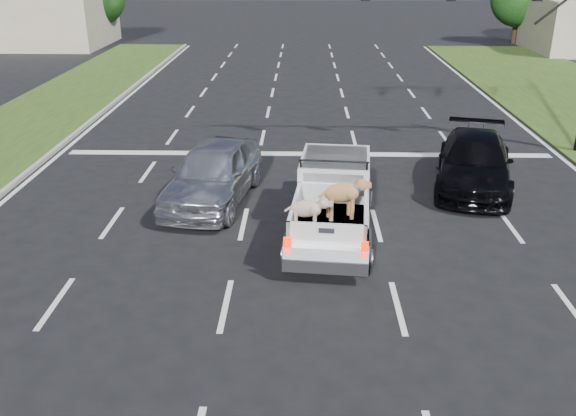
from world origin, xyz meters
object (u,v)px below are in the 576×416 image
traffic_signal (529,14)px  pickup_truck (332,200)px  black_coupe (474,162)px  silver_sedan (213,173)px

traffic_signal → pickup_truck: size_ratio=1.72×
pickup_truck → black_coupe: pickup_truck is taller
pickup_truck → silver_sedan: pickup_truck is taller
silver_sedan → black_coupe: size_ratio=0.95×
pickup_truck → black_coupe: size_ratio=1.01×
black_coupe → pickup_truck: bearing=-127.8°
pickup_truck → silver_sedan: bearing=153.6°
black_coupe → traffic_signal: bearing=71.9°
pickup_truck → silver_sedan: (-3.29, 2.05, -0.05)m
silver_sedan → black_coupe: 7.87m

